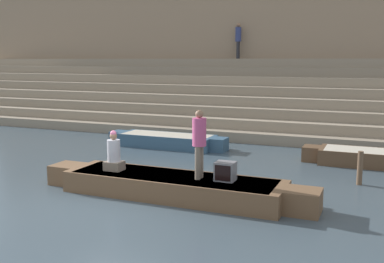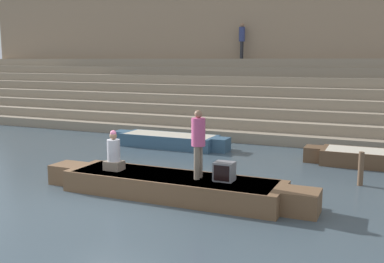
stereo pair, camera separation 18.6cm
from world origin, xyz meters
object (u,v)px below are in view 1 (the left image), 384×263
(rowboat_main, at_px, (173,185))
(moored_boat_shore, at_px, (167,140))
(person_standing, at_px, (199,139))
(tv_set, at_px, (225,171))
(person_on_steps, at_px, (238,38))
(mooring_post, at_px, (360,168))
(moored_boat_distant, at_px, (384,159))
(person_rowing, at_px, (114,154))

(rowboat_main, distance_m, moored_boat_shore, 6.27)
(person_standing, bearing_deg, moored_boat_shore, 122.77)
(tv_set, bearing_deg, person_on_steps, 106.04)
(mooring_post, height_order, person_on_steps, person_on_steps)
(tv_set, bearing_deg, mooring_post, 44.85)
(person_standing, xyz_separation_m, moored_boat_distant, (4.05, 5.28, -1.19))
(moored_boat_shore, bearing_deg, rowboat_main, -61.23)
(person_rowing, xyz_separation_m, moored_boat_shore, (-1.28, 5.65, -0.66))
(moored_boat_shore, bearing_deg, person_standing, -55.91)
(moored_boat_shore, bearing_deg, tv_set, -51.27)
(tv_set, height_order, moored_boat_distant, tv_set)
(tv_set, xyz_separation_m, person_on_steps, (-3.47, 12.21, 3.61))
(rowboat_main, distance_m, person_standing, 1.36)
(moored_boat_shore, distance_m, mooring_post, 7.50)
(person_standing, xyz_separation_m, moored_boat_shore, (-3.55, 5.56, -1.19))
(person_rowing, bearing_deg, person_on_steps, 89.98)
(tv_set, xyz_separation_m, moored_boat_distant, (3.42, 5.22, -0.48))
(moored_boat_distant, distance_m, person_on_steps, 10.63)
(person_rowing, xyz_separation_m, person_on_steps, (-0.58, 12.36, 3.42))
(person_standing, bearing_deg, person_on_steps, 103.27)
(person_rowing, relative_size, tv_set, 2.25)
(person_on_steps, bearing_deg, moored_boat_distant, -168.90)
(person_rowing, bearing_deg, rowboat_main, -0.06)
(person_standing, xyz_separation_m, person_on_steps, (-2.85, 12.27, 2.90))
(person_standing, distance_m, mooring_post, 4.56)
(tv_set, relative_size, person_on_steps, 0.26)
(rowboat_main, height_order, person_on_steps, person_on_steps)
(person_standing, height_order, mooring_post, person_standing)
(rowboat_main, xyz_separation_m, person_rowing, (-1.59, -0.07, 0.65))
(person_standing, height_order, moored_boat_shore, person_standing)
(person_standing, bearing_deg, rowboat_main, -178.34)
(moored_boat_shore, distance_m, person_on_steps, 7.89)
(person_rowing, height_order, moored_boat_distant, person_rowing)
(person_on_steps, bearing_deg, rowboat_main, 156.50)
(rowboat_main, relative_size, person_on_steps, 4.00)
(person_standing, height_order, moored_boat_distant, person_standing)
(tv_set, distance_m, mooring_post, 3.96)
(rowboat_main, height_order, person_standing, person_standing)
(rowboat_main, height_order, moored_boat_shore, rowboat_main)
(rowboat_main, distance_m, moored_boat_distant, 7.10)
(person_standing, xyz_separation_m, tv_set, (0.63, 0.06, -0.71))
(rowboat_main, height_order, moored_boat_distant, rowboat_main)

